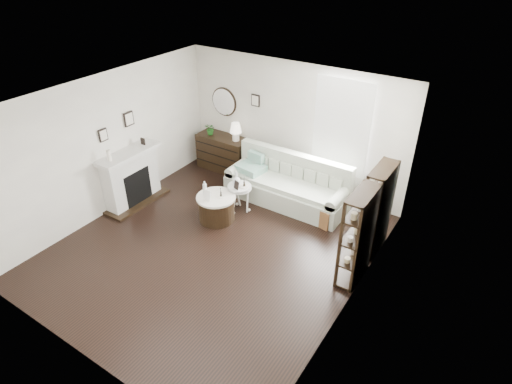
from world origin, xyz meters
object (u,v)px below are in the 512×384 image
Objects in this scene: drum_table at (217,208)px; pedestal_table at (239,188)px; dresser at (224,153)px; sofa at (288,187)px.

drum_table is 1.31× the size of pedestal_table.
dresser reaches higher than drum_table.
drum_table is at bearing -120.99° from sofa.
pedestal_table is (0.20, 0.50, 0.26)m from drum_table.
pedestal_table is at bearing 68.21° from drum_table.
sofa is 2.05× the size of dresser.
drum_table is (1.12, -1.74, -0.15)m from dresser.
pedestal_table is (-0.61, -0.86, 0.20)m from sofa.
dresser is 2.15× the size of pedestal_table.
dresser is at bearing 168.57° from sofa.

